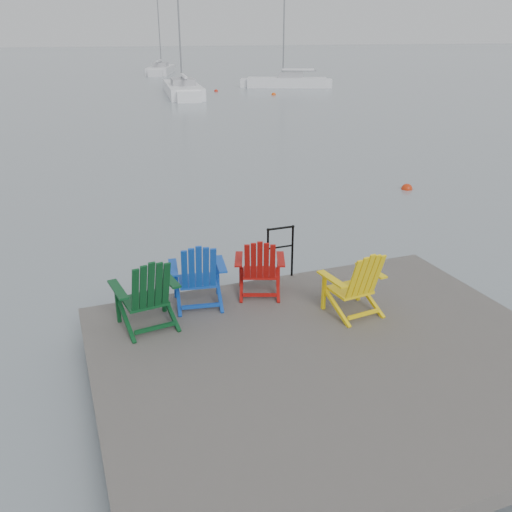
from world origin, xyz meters
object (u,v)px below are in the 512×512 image
object	(u,v)px
sailboat_near	(183,90)
buoy_d	(216,91)
buoy_c	(274,95)
chair_red	(260,266)
chair_blue	(198,273)
chair_green	(147,292)
chair_yellow	(356,282)
sailboat_far	(287,83)
buoy_a	(407,189)
sailboat_mid	(161,70)
handrail	(280,248)

from	to	relation	value
sailboat_near	buoy_d	size ratio (longest dim) A/B	38.26
buoy_c	chair_red	bearing A→B (deg)	-112.96
chair_blue	buoy_c	world-z (taller)	chair_blue
chair_green	chair_yellow	xyz separation A→B (m)	(2.87, -0.67, -0.03)
chair_red	sailboat_far	xyz separation A→B (m)	(16.87, 37.00, -0.63)
sailboat_near	buoy_a	bearing A→B (deg)	-81.63
sailboat_far	buoy_c	distance (m)	6.17
chair_blue	sailboat_far	size ratio (longest dim) A/B	0.11
chair_red	sailboat_mid	distance (m)	58.57
handrail	sailboat_near	xyz separation A→B (m)	(6.53, 33.60, -0.69)
sailboat_far	buoy_c	world-z (taller)	sailboat_far
handrail	buoy_a	distance (m)	8.50
sailboat_mid	sailboat_near	bearing A→B (deg)	-78.57
chair_yellow	sailboat_mid	distance (m)	59.46
buoy_a	sailboat_near	bearing A→B (deg)	89.83
chair_blue	sailboat_mid	bearing A→B (deg)	88.87
sailboat_mid	sailboat_far	size ratio (longest dim) A/B	1.26
chair_blue	buoy_c	size ratio (longest dim) A/B	3.05
chair_green	sailboat_near	bearing A→B (deg)	68.33
buoy_d	sailboat_near	bearing A→B (deg)	-149.70
buoy_c	buoy_a	bearing A→B (deg)	-104.07
handrail	buoy_d	world-z (taller)	handrail
buoy_c	buoy_d	distance (m)	5.21
chair_green	chair_blue	bearing A→B (deg)	18.18
chair_yellow	chair_red	bearing A→B (deg)	128.59
sailboat_far	buoy_a	world-z (taller)	sailboat_far
buoy_d	chair_red	bearing A→B (deg)	-105.88
sailboat_near	sailboat_far	size ratio (longest dim) A/B	1.31
buoy_a	buoy_d	world-z (taller)	buoy_a
sailboat_near	buoy_a	size ratio (longest dim) A/B	37.07
sailboat_near	buoy_a	xyz separation A→B (m)	(-0.08, -28.16, -0.35)
sailboat_near	buoy_d	xyz separation A→B (m)	(3.13, 1.83, -0.35)
chair_yellow	buoy_d	size ratio (longest dim) A/B	3.14
sailboat_far	buoy_d	size ratio (longest dim) A/B	29.28
buoy_c	buoy_d	size ratio (longest dim) A/B	1.06
chair_green	sailboat_near	world-z (taller)	sailboat_near
chair_yellow	buoy_c	world-z (taller)	chair_yellow
chair_red	buoy_c	distance (m)	34.61
buoy_c	buoy_d	xyz separation A→B (m)	(-3.29, 4.05, 0.00)
chair_yellow	buoy_c	bearing A→B (deg)	63.41
sailboat_mid	chair_blue	bearing A→B (deg)	-81.86
chair_red	chair_blue	bearing A→B (deg)	-158.20
chair_green	sailboat_mid	distance (m)	59.31
sailboat_mid	sailboat_far	world-z (taller)	sailboat_mid
chair_blue	handrail	bearing A→B (deg)	27.57
chair_green	buoy_a	xyz separation A→B (m)	(8.80, 6.31, -1.04)
sailboat_near	sailboat_far	xyz separation A→B (m)	(9.80, 2.93, 0.00)
handrail	chair_green	xyz separation A→B (m)	(-2.35, -0.88, -0.00)
chair_red	sailboat_far	distance (m)	40.67
chair_yellow	sailboat_far	bearing A→B (deg)	61.55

